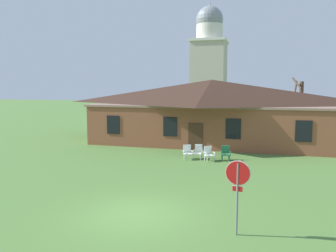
{
  "coord_description": "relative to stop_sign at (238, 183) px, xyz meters",
  "views": [
    {
      "loc": [
        4.49,
        -11.27,
        4.77
      ],
      "look_at": [
        -1.13,
        8.24,
        2.42
      ],
      "focal_mm": 35.52,
      "sensor_mm": 36.0,
      "label": 1
    }
  ],
  "objects": [
    {
      "name": "ground_plane",
      "position": [
        -3.77,
        0.72,
        -1.74
      ],
      "size": [
        200.0,
        200.0,
        0.0
      ],
      "primitive_type": "plane",
      "color": "#517A38"
    },
    {
      "name": "brick_building",
      "position": [
        -3.77,
        19.04,
        1.04
      ],
      "size": [
        20.03,
        10.4,
        5.46
      ],
      "color": "brown",
      "rests_on": "ground"
    },
    {
      "name": "dome_tower",
      "position": [
        -7.16,
        38.57,
        6.12
      ],
      "size": [
        5.18,
        5.18,
        17.36
      ],
      "color": "#BCB29E",
      "rests_on": "ground"
    },
    {
      "name": "stop_sign",
      "position": [
        0.0,
        0.0,
        0.0
      ],
      "size": [
        0.8,
        0.13,
        2.47
      ],
      "color": "slate",
      "rests_on": "ground"
    },
    {
      "name": "lawn_chair_by_porch",
      "position": [
        -4.08,
        10.81,
        -1.24
      ],
      "size": [
        0.78,
        0.83,
        0.96
      ],
      "color": "white",
      "rests_on": "ground"
    },
    {
      "name": "lawn_chair_near_door",
      "position": [
        -3.42,
        11.16,
        -1.24
      ],
      "size": [
        0.65,
        0.68,
        0.96
      ],
      "color": "white",
      "rests_on": "ground"
    },
    {
      "name": "lawn_chair_left_end",
      "position": [
        -2.63,
        10.71,
        -1.24
      ],
      "size": [
        0.83,
        0.86,
        0.96
      ],
      "color": "white",
      "rests_on": "ground"
    },
    {
      "name": "lawn_chair_middle",
      "position": [
        -1.59,
        11.22,
        -1.24
      ],
      "size": [
        0.72,
        0.76,
        0.96
      ],
      "color": "#28704C",
      "rests_on": "ground"
    },
    {
      "name": "bare_tree_beside_building",
      "position": [
        3.88,
        21.08,
        1.24
      ],
      "size": [
        2.32,
        1.84,
        5.68
      ],
      "color": "brown",
      "rests_on": "ground"
    }
  ]
}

